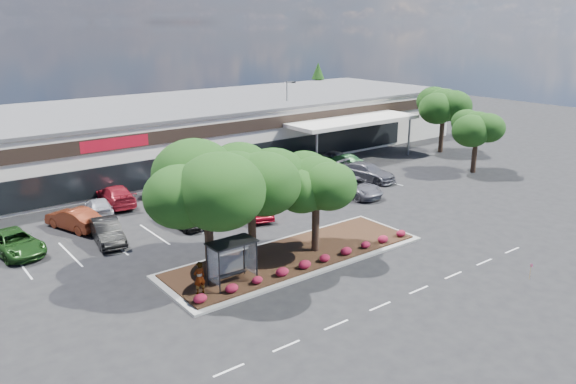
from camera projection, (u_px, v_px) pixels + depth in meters
ground at (360, 270)px, 34.82m from camera, size 160.00×160.00×0.00m
retail_store at (136, 136)px, 59.68m from camera, size 80.40×25.20×6.25m
landscape_island at (295, 256)px, 36.66m from camera, size 18.00×6.00×0.26m
lane_markings at (262, 225)px, 42.65m from camera, size 33.12×20.06×0.01m
shrub_row at (316, 261)px, 34.95m from camera, size 17.00×0.80×0.50m
bus_shelter at (231, 250)px, 32.02m from camera, size 2.75×1.55×2.59m
island_tree_west at (208, 213)px, 32.36m from camera, size 7.20×7.20×7.89m
island_tree_mid at (252, 203)px, 35.01m from camera, size 6.60×6.60×7.32m
island_tree_east at (316, 203)px, 36.32m from camera, size 5.80×5.80×6.50m
tree_east_near at (476, 141)px, 56.63m from camera, size 5.60×5.60×6.51m
tree_east_far at (443, 120)px, 65.46m from camera, size 6.40×6.40×7.62m
conifer_north_east at (318, 91)px, 86.74m from camera, size 3.96×3.96×9.00m
person_waiting at (199, 278)px, 31.01m from camera, size 0.71×0.48×1.91m
light_pole at (288, 123)px, 64.20m from camera, size 1.43×0.68×8.47m
survey_stake at (531, 269)px, 33.42m from camera, size 0.07×0.14×0.98m
car_0 at (14, 243)px, 37.10m from camera, size 3.43×5.82×1.52m
car_1 at (107, 231)px, 39.05m from camera, size 2.40×5.11×1.62m
car_2 at (183, 216)px, 42.14m from camera, size 2.19×4.68×1.55m
car_3 at (254, 206)px, 44.36m from camera, size 3.34×5.46×1.70m
car_4 at (222, 207)px, 44.43m from camera, size 3.43×4.78×1.51m
car_5 at (282, 185)px, 50.17m from camera, size 2.57×5.38×1.51m
car_6 at (354, 186)px, 49.68m from camera, size 2.73×5.83×1.62m
car_7 at (367, 172)px, 54.32m from camera, size 3.69×6.26×1.70m
car_9 at (74, 219)px, 41.53m from camera, size 3.24×5.20×1.62m
car_10 at (99, 207)px, 44.62m from camera, size 2.91×4.97×1.35m
car_11 at (116, 195)px, 47.06m from camera, size 2.87×5.92×1.66m
car_12 at (169, 192)px, 48.09m from camera, size 3.24×5.91×1.62m
car_13 at (203, 179)px, 52.18m from camera, size 1.90×4.85×1.57m
car_14 at (261, 177)px, 53.34m from camera, size 2.99×4.27×1.34m
car_15 at (287, 171)px, 54.73m from camera, size 4.37×6.29×1.69m
car_16 at (332, 157)px, 61.17m from camera, size 2.29×4.38×1.42m
car_17 at (342, 161)px, 59.26m from camera, size 2.22×4.49×1.41m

